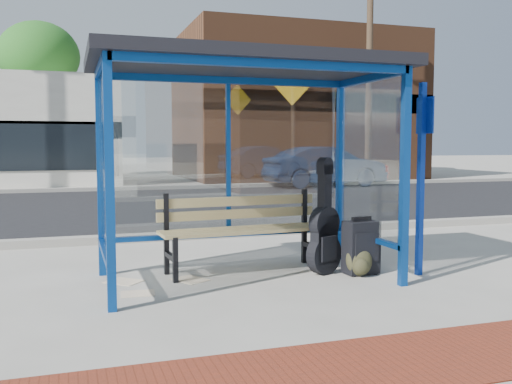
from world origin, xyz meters
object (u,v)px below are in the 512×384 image
object	(u,v)px
backpack	(359,261)
bench	(243,226)
parked_car	(325,167)
guitar_bag	(324,234)
suitcase	(361,247)
fire_hydrant	(386,173)

from	to	relation	value
backpack	bench	bearing A→B (deg)	165.12
backpack	parked_car	world-z (taller)	parked_car
backpack	guitar_bag	bearing A→B (deg)	163.05
suitcase	backpack	bearing A→B (deg)	-132.72
guitar_bag	fire_hydrant	bearing A→B (deg)	33.37
bench	backpack	bearing A→B (deg)	-33.30
bench	suitcase	size ratio (longest dim) A/B	3.00
guitar_bag	parked_car	bearing A→B (deg)	41.67
backpack	fire_hydrant	world-z (taller)	fire_hydrant
parked_car	fire_hydrant	size ratio (longest dim) A/B	6.43
guitar_bag	backpack	size ratio (longest dim) A/B	3.52
guitar_bag	parked_car	size ratio (longest dim) A/B	0.29
bench	guitar_bag	bearing A→B (deg)	-32.43
bench	parked_car	world-z (taller)	parked_car
bench	parked_car	size ratio (longest dim) A/B	0.47
parked_car	fire_hydrant	distance (m)	3.70
bench	suitcase	bearing A→B (deg)	-28.71
bench	suitcase	xyz separation A→B (m)	(1.25, -0.59, -0.22)
guitar_bag	backpack	bearing A→B (deg)	-55.19
guitar_bag	suitcase	size ratio (longest dim) A/B	1.89
suitcase	backpack	distance (m)	0.18
guitar_bag	suitcase	distance (m)	0.46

